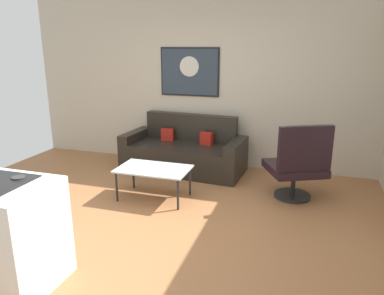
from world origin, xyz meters
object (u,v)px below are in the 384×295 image
Objects in this scene: coffee_table at (154,171)px; couch at (184,152)px; armchair at (298,165)px; wall_painting at (190,72)px.

couch is at bearing 89.40° from coffee_table.
couch is 1.21m from coffee_table.
couch is 1.92× the size of armchair.
armchair is at bearing 15.76° from coffee_table.
armchair is (1.78, 0.50, 0.10)m from coffee_table.
armchair reaches higher than coffee_table.
armchair is at bearing -31.64° from wall_painting.
armchair is 2.37m from wall_painting.
armchair is at bearing -21.60° from couch.
coffee_table is (-0.01, -1.20, 0.10)m from couch.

